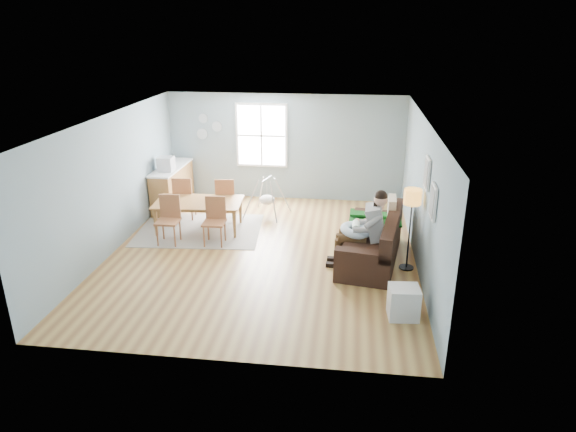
# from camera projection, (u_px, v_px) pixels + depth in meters

# --- Properties ---
(room) EXTENTS (8.40, 9.40, 3.90)m
(room) POSITION_uv_depth(u_px,v_px,m) (260.00, 134.00, 9.42)
(room) COLOR brown
(window) EXTENTS (1.32, 0.08, 1.62)m
(window) POSITION_uv_depth(u_px,v_px,m) (262.00, 136.00, 12.98)
(window) COLOR white
(window) RESTS_ON room
(pictures) EXTENTS (0.05, 1.34, 0.74)m
(pictures) POSITION_uv_depth(u_px,v_px,m) (430.00, 187.00, 8.30)
(pictures) COLOR white
(pictures) RESTS_ON room
(wall_plates) EXTENTS (0.67, 0.02, 0.66)m
(wall_plates) POSITION_uv_depth(u_px,v_px,m) (207.00, 127.00, 13.08)
(wall_plates) COLOR #90A1AD
(wall_plates) RESTS_ON room
(sofa) EXTENTS (1.34, 2.43, 0.93)m
(sofa) POSITION_uv_depth(u_px,v_px,m) (374.00, 244.00, 9.89)
(sofa) COLOR black
(sofa) RESTS_ON room
(green_throw) EXTENTS (1.07, 0.90, 0.04)m
(green_throw) POSITION_uv_depth(u_px,v_px,m) (375.00, 218.00, 10.51)
(green_throw) COLOR #12511B
(green_throw) RESTS_ON sofa
(beige_pillow) EXTENTS (0.18, 0.54, 0.54)m
(beige_pillow) POSITION_uv_depth(u_px,v_px,m) (392.00, 210.00, 10.19)
(beige_pillow) COLOR #C2B694
(beige_pillow) RESTS_ON sofa
(father) EXTENTS (1.09, 0.51, 1.53)m
(father) POSITION_uv_depth(u_px,v_px,m) (365.00, 226.00, 9.46)
(father) COLOR gray
(father) RESTS_ON sofa
(nursing_pillow) EXTENTS (0.72, 0.71, 0.24)m
(nursing_pillow) POSITION_uv_depth(u_px,v_px,m) (356.00, 230.00, 9.54)
(nursing_pillow) COLOR #CBE4FF
(nursing_pillow) RESTS_ON father
(infant) EXTENTS (0.15, 0.40, 0.15)m
(infant) POSITION_uv_depth(u_px,v_px,m) (356.00, 225.00, 9.55)
(infant) COLOR white
(infant) RESTS_ON nursing_pillow
(toddler) EXTENTS (0.63, 0.37, 0.95)m
(toddler) POSITION_uv_depth(u_px,v_px,m) (372.00, 218.00, 9.95)
(toddler) COLOR silver
(toddler) RESTS_ON sofa
(floor_lamp) EXTENTS (0.31, 0.31, 1.56)m
(floor_lamp) POSITION_uv_depth(u_px,v_px,m) (412.00, 204.00, 9.21)
(floor_lamp) COLOR black
(floor_lamp) RESTS_ON room
(storage_cube) EXTENTS (0.49, 0.44, 0.51)m
(storage_cube) POSITION_uv_depth(u_px,v_px,m) (403.00, 302.00, 7.99)
(storage_cube) COLOR silver
(storage_cube) RESTS_ON room
(rug) EXTENTS (2.82, 2.23, 0.01)m
(rug) POSITION_uv_depth(u_px,v_px,m) (200.00, 230.00, 11.43)
(rug) COLOR gray
(rug) RESTS_ON room
(dining_table) EXTENTS (1.96, 1.18, 0.67)m
(dining_table) POSITION_uv_depth(u_px,v_px,m) (199.00, 216.00, 11.31)
(dining_table) COLOR brown
(dining_table) RESTS_ON rug
(chair_sw) EXTENTS (0.47, 0.47, 1.01)m
(chair_sw) POSITION_uv_depth(u_px,v_px,m) (169.00, 216.00, 10.63)
(chair_sw) COLOR #995934
(chair_sw) RESTS_ON rug
(chair_se) EXTENTS (0.46, 0.46, 0.99)m
(chair_se) POSITION_uv_depth(u_px,v_px,m) (215.00, 217.00, 10.59)
(chair_se) COLOR #995934
(chair_se) RESTS_ON rug
(chair_nw) EXTENTS (0.50, 0.50, 1.03)m
(chair_nw) POSITION_uv_depth(u_px,v_px,m) (184.00, 195.00, 11.85)
(chair_nw) COLOR #995934
(chair_nw) RESTS_ON rug
(chair_ne) EXTENTS (0.53, 0.53, 1.02)m
(chair_ne) POSITION_uv_depth(u_px,v_px,m) (225.00, 196.00, 11.81)
(chair_ne) COLOR #995934
(chair_ne) RESTS_ON rug
(counter) EXTENTS (0.56, 1.84, 1.02)m
(counter) POSITION_uv_depth(u_px,v_px,m) (172.00, 186.00, 12.73)
(counter) COLOR brown
(counter) RESTS_ON room
(monitor) EXTENTS (0.36, 0.34, 0.33)m
(monitor) POSITION_uv_depth(u_px,v_px,m) (166.00, 164.00, 12.17)
(monitor) COLOR #B5B4B9
(monitor) RESTS_ON counter
(baby_swing) EXTENTS (1.08, 1.09, 0.91)m
(baby_swing) POSITION_uv_depth(u_px,v_px,m) (267.00, 199.00, 12.16)
(baby_swing) COLOR #B5B4B9
(baby_swing) RESTS_ON room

